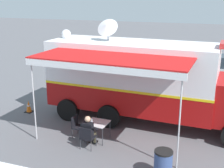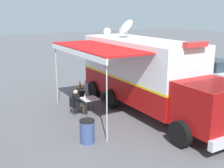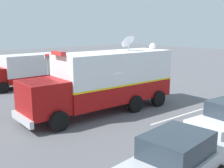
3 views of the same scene
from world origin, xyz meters
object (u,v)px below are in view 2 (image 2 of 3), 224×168
at_px(folding_chair_beside_table, 82,98).
at_px(trash_bin, 87,131).
at_px(command_truck, 147,73).
at_px(folding_chair_at_table, 74,105).
at_px(seated_responder, 78,102).
at_px(car_far_corner, 214,73).
at_px(traffic_cone, 80,85).
at_px(folding_table, 90,99).
at_px(water_bottle, 85,96).

relative_size(folding_chair_beside_table, trash_bin, 0.96).
xyz_separation_m(command_truck, folding_chair_beside_table, (2.45, -2.16, -1.43)).
xyz_separation_m(folding_chair_at_table, seated_responder, (-0.19, 0.01, 0.14)).
relative_size(folding_chair_at_table, folding_chair_beside_table, 1.00).
height_order(folding_chair_at_table, car_far_corner, car_far_corner).
bearing_deg(traffic_cone, trash_bin, 66.18).
height_order(command_truck, seated_responder, command_truck).
xyz_separation_m(folding_table, water_bottle, (0.17, -0.16, 0.16)).
height_order(folding_chair_beside_table, car_far_corner, car_far_corner).
distance_m(folding_table, trash_bin, 3.30).
distance_m(folding_chair_at_table, traffic_cone, 4.77).
distance_m(trash_bin, traffic_cone, 7.77).
height_order(folding_table, seated_responder, seated_responder).
height_order(water_bottle, traffic_cone, water_bottle).
distance_m(traffic_cone, car_far_corner, 8.83).
xyz_separation_m(folding_table, traffic_cone, (-1.52, -4.24, -0.39)).
relative_size(command_truck, traffic_cone, 16.49).
bearing_deg(traffic_cone, water_bottle, 67.51).
height_order(water_bottle, seated_responder, seated_responder).
height_order(water_bottle, car_far_corner, car_far_corner).
height_order(command_truck, water_bottle, command_truck).
distance_m(command_truck, folding_chair_at_table, 3.80).
bearing_deg(traffic_cone, folding_chair_at_table, 60.85).
relative_size(command_truck, folding_table, 11.59).
bearing_deg(trash_bin, water_bottle, -115.57).
bearing_deg(trash_bin, command_truck, -159.06).
bearing_deg(folding_chair_at_table, command_truck, 156.70).
relative_size(water_bottle, folding_chair_beside_table, 0.26).
distance_m(command_truck, trash_bin, 4.58).
distance_m(folding_chair_at_table, trash_bin, 3.06).
bearing_deg(command_truck, folding_table, -28.35).
height_order(water_bottle, folding_chair_beside_table, water_bottle).
relative_size(folding_table, trash_bin, 0.91).
bearing_deg(folding_chair_beside_table, water_bottle, 77.76).
bearing_deg(folding_table, seated_responder, -6.87).
bearing_deg(folding_chair_beside_table, command_truck, 138.60).
distance_m(command_truck, water_bottle, 3.19).
bearing_deg(folding_chair_at_table, water_bottle, -172.77).
bearing_deg(seated_responder, folding_chair_at_table, -1.84).
bearing_deg(traffic_cone, command_truck, 99.33).
xyz_separation_m(command_truck, water_bottle, (2.60, -1.47, -1.11)).
height_order(folding_chair_beside_table, seated_responder, seated_responder).
distance_m(folding_chair_beside_table, trash_bin, 4.04).
relative_size(seated_responder, car_far_corner, 0.29).
bearing_deg(folding_chair_at_table, trash_bin, 74.53).
bearing_deg(folding_chair_beside_table, folding_table, 91.23).
bearing_deg(command_truck, car_far_corner, -167.18).
bearing_deg(trash_bin, seated_responder, -108.86).
bearing_deg(folding_table, trash_bin, 60.59).
distance_m(water_bottle, folding_chair_beside_table, 0.78).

